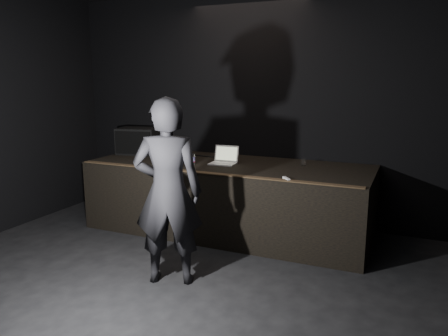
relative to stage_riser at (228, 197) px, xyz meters
name	(u,v)px	position (x,y,z in m)	size (l,w,h in m)	color
ground	(111,323)	(0.00, -2.73, -0.50)	(7.00, 7.00, 0.00)	black
room_walls	(99,100)	(0.00, -2.73, 1.52)	(6.10, 7.10, 3.52)	black
stage_riser	(228,197)	(0.00, 0.00, 0.00)	(4.00, 1.50, 1.00)	black
riser_lip	(207,173)	(0.00, -0.71, 0.51)	(3.92, 0.10, 0.01)	brown
stage_monitor	(138,141)	(-1.67, 0.19, 0.71)	(0.70, 0.57, 0.42)	black
cable	(201,156)	(-0.63, 0.37, 0.51)	(0.02, 0.02, 0.90)	black
laptop	(224,159)	(-0.06, -0.02, 0.56)	(0.37, 0.34, 0.25)	silver
beer_can	(193,159)	(-0.43, -0.27, 0.58)	(0.06, 0.06, 0.15)	silver
plastic_cup	(303,162)	(1.01, 0.30, 0.55)	(0.08, 0.08, 0.10)	white
wii_remote	(286,179)	(1.04, -0.65, 0.51)	(0.04, 0.15, 0.03)	silver
person	(168,192)	(0.05, -1.76, 0.51)	(0.74, 0.48, 2.02)	black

